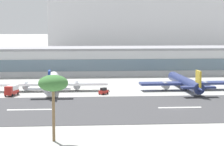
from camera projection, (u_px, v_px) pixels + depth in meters
The scene contains 11 objects.
ground_plane at pixel (175, 108), 133.71m from camera, with size 1400.00×1400.00×0.00m, color #9E9E99.
runway_strip at pixel (174, 108), 134.19m from camera, with size 800.00×41.58×0.08m, color #38383A.
runway_centreline_dash_3 at pixel (29, 110), 131.05m from camera, with size 12.00×1.20×0.01m, color white.
runway_centreline_dash_4 at pixel (180, 107), 134.31m from camera, with size 12.00×1.20×0.01m, color white.
terminal_building at pixel (108, 61), 218.15m from camera, with size 219.91×22.95×11.99m.
distant_hotel_block at pixel (146, 27), 346.21m from camera, with size 137.91×38.22×38.59m, color #BCBCC1.
airliner_navy_tail_gate_1 at pixel (52, 83), 164.81m from camera, with size 38.01×41.75×8.72m.
airliner_gold_tail_gate_2 at pixel (186, 83), 167.06m from camera, with size 31.90×40.21×8.39m.
service_baggage_tug_0 at pixel (103, 91), 158.29m from camera, with size 3.40×3.39×2.20m.
service_box_truck_2 at pixel (12, 90), 155.83m from camera, with size 4.18×6.45×3.25m.
palm_tree_2 at pixel (53, 84), 96.09m from camera, with size 5.97×5.97×13.39m.
Camera 1 is at (-27.74, -130.06, 24.22)m, focal length 77.91 mm.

